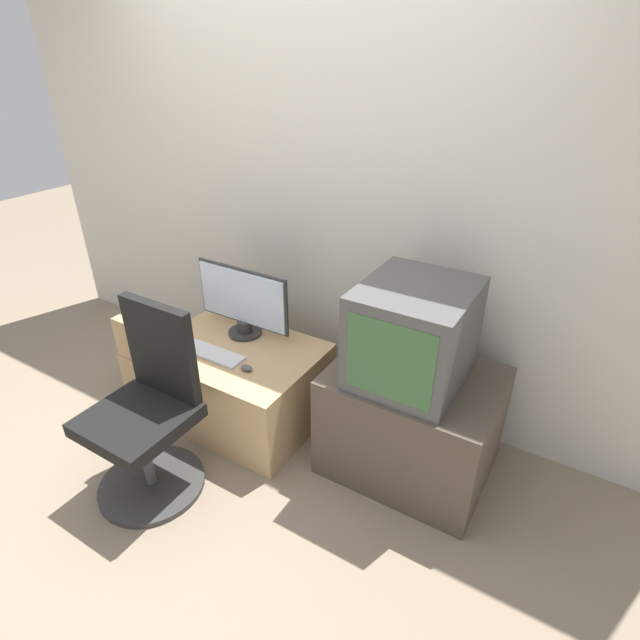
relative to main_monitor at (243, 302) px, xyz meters
The scene contains 12 objects.
ground_plane 1.14m from the main_monitor, 78.48° to the right, with size 12.00×12.00×0.00m, color #7F705B.
wall_back 0.77m from the main_monitor, 66.90° to the left, with size 4.40×0.05×2.60m.
desk 0.48m from the main_monitor, 69.54° to the right, with size 0.92×0.68×0.47m.
side_stand 1.14m from the main_monitor, ahead, with size 0.81×0.64×0.58m.
main_monitor is the anchor object (origin of this frame).
keyboard 0.34m from the main_monitor, 92.62° to the right, with size 0.38×0.12×0.01m.
mouse 0.43m from the main_monitor, 50.49° to the right, with size 0.07×0.04×0.03m.
crt_tv 1.06m from the main_monitor, ahead, with size 0.48×0.54×0.48m.
office_chair 0.83m from the main_monitor, 87.98° to the right, with size 0.53×0.53×0.96m.
cardboard_box_lower 0.84m from the main_monitor, 151.99° to the right, with size 0.23×0.19×0.31m.
cardboard_box_upper 0.70m from the main_monitor, 151.99° to the right, with size 0.21×0.18×0.25m.
book 0.95m from the main_monitor, 128.40° to the right, with size 0.18×0.13×0.02m.
Camera 1 is at (1.51, -1.05, 1.99)m, focal length 28.00 mm.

